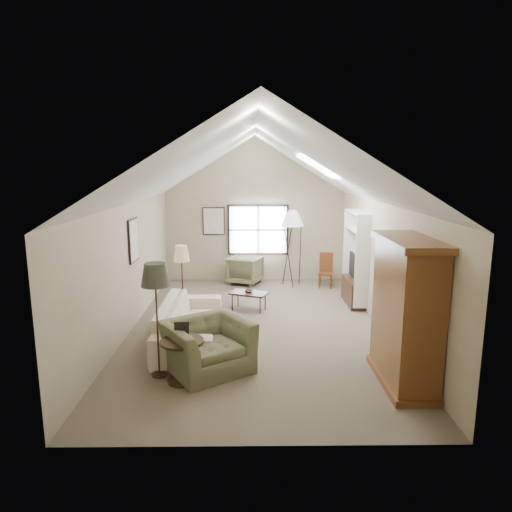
{
  "coord_description": "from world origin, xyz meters",
  "views": [
    {
      "loc": [
        -0.11,
        -8.8,
        3.21
      ],
      "look_at": [
        0.0,
        0.4,
        1.4
      ],
      "focal_mm": 32.0,
      "sensor_mm": 36.0,
      "label": 1
    }
  ],
  "objects_px": {
    "sofa": "(190,322)",
    "coffee_table": "(249,301)",
    "side_chair": "(326,271)",
    "armchair_far": "(245,270)",
    "armoire": "(406,312)",
    "armchair_near": "(208,346)",
    "side_table": "(183,361)"
  },
  "relations": [
    {
      "from": "coffee_table",
      "to": "armchair_near",
      "type": "bearing_deg",
      "value": -101.55
    },
    {
      "from": "coffee_table",
      "to": "side_chair",
      "type": "xyz_separation_m",
      "value": [
        2.06,
        1.96,
        0.26
      ]
    },
    {
      "from": "armchair_near",
      "to": "armchair_far",
      "type": "xyz_separation_m",
      "value": [
        0.53,
        5.52,
        -0.03
      ]
    },
    {
      "from": "sofa",
      "to": "coffee_table",
      "type": "relative_size",
      "value": 3.21
    },
    {
      "from": "sofa",
      "to": "coffee_table",
      "type": "xyz_separation_m",
      "value": [
        1.08,
        1.88,
        -0.17
      ]
    },
    {
      "from": "sofa",
      "to": "side_chair",
      "type": "distance_m",
      "value": 4.96
    },
    {
      "from": "armchair_far",
      "to": "side_table",
      "type": "bearing_deg",
      "value": 104.36
    },
    {
      "from": "sofa",
      "to": "armchair_near",
      "type": "height_order",
      "value": "armchair_near"
    },
    {
      "from": "armoire",
      "to": "armchair_far",
      "type": "distance_m",
      "value": 6.47
    },
    {
      "from": "armchair_far",
      "to": "coffee_table",
      "type": "bearing_deg",
      "value": 115.3
    },
    {
      "from": "sofa",
      "to": "armchair_far",
      "type": "relative_size",
      "value": 3.13
    },
    {
      "from": "sofa",
      "to": "side_chair",
      "type": "bearing_deg",
      "value": -39.83
    },
    {
      "from": "armchair_near",
      "to": "side_table",
      "type": "xyz_separation_m",
      "value": [
        -0.35,
        -0.38,
        -0.08
      ]
    },
    {
      "from": "coffee_table",
      "to": "armchair_far",
      "type": "bearing_deg",
      "value": 92.44
    },
    {
      "from": "side_chair",
      "to": "armchair_far",
      "type": "bearing_deg",
      "value": -178.26
    },
    {
      "from": "sofa",
      "to": "armoire",
      "type": "bearing_deg",
      "value": -116.39
    },
    {
      "from": "armoire",
      "to": "side_chair",
      "type": "bearing_deg",
      "value": 92.92
    },
    {
      "from": "side_table",
      "to": "armchair_far",
      "type": "bearing_deg",
      "value": 81.5
    },
    {
      "from": "armoire",
      "to": "sofa",
      "type": "xyz_separation_m",
      "value": [
        -3.42,
        1.66,
        -0.72
      ]
    },
    {
      "from": "armchair_near",
      "to": "side_chair",
      "type": "xyz_separation_m",
      "value": [
        2.69,
        5.06,
        0.06
      ]
    },
    {
      "from": "coffee_table",
      "to": "side_table",
      "type": "distance_m",
      "value": 3.62
    },
    {
      "from": "coffee_table",
      "to": "side_table",
      "type": "height_order",
      "value": "side_table"
    },
    {
      "from": "sofa",
      "to": "side_chair",
      "type": "height_order",
      "value": "side_chair"
    },
    {
      "from": "sofa",
      "to": "armchair_far",
      "type": "xyz_separation_m",
      "value": [
        0.98,
        4.3,
        -0.0
      ]
    },
    {
      "from": "coffee_table",
      "to": "armoire",
      "type": "bearing_deg",
      "value": -56.52
    },
    {
      "from": "armchair_near",
      "to": "armoire",
      "type": "bearing_deg",
      "value": -41.58
    },
    {
      "from": "armoire",
      "to": "armchair_far",
      "type": "relative_size",
      "value": 2.62
    },
    {
      "from": "armchair_far",
      "to": "coffee_table",
      "type": "xyz_separation_m",
      "value": [
        0.1,
        -2.42,
        -0.17
      ]
    },
    {
      "from": "side_chair",
      "to": "side_table",
      "type": "bearing_deg",
      "value": -105.52
    },
    {
      "from": "side_chair",
      "to": "armchair_near",
      "type": "bearing_deg",
      "value": -104.3
    },
    {
      "from": "side_table",
      "to": "sofa",
      "type": "bearing_deg",
      "value": 93.58
    },
    {
      "from": "armoire",
      "to": "coffee_table",
      "type": "relative_size",
      "value": 2.69
    }
  ]
}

